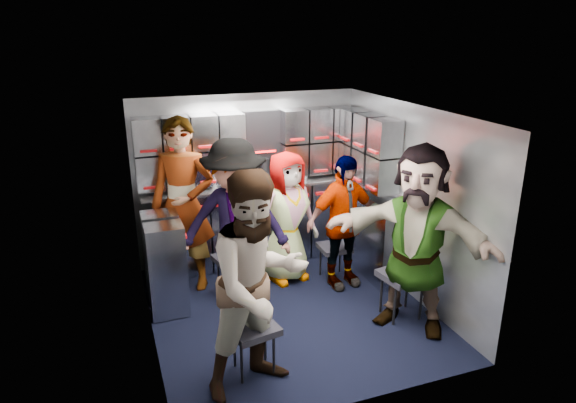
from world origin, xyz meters
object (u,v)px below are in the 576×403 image
object	(u,v)px
jump_seat_near_left	(253,331)
jump_seat_near_right	(402,278)
attendant_arc_b	(235,223)
jump_seat_mid_right	(335,249)
attendant_arc_e	(416,239)
jump_seat_center	(282,243)
attendant_arc_c	(287,217)
jump_seat_mid_left	(232,261)
attendant_arc_a	(258,285)
attendant_standing	(183,205)
attendant_arc_d	(342,222)

from	to	relation	value
jump_seat_near_left	jump_seat_near_right	bearing A→B (deg)	11.79
jump_seat_near_left	attendant_arc_b	size ratio (longest dim) A/B	0.25
jump_seat_mid_right	attendant_arc_e	size ratio (longest dim) A/B	0.22
jump_seat_center	attendant_arc_b	xyz separation A→B (m)	(-0.69, -0.48, 0.53)
jump_seat_near_left	jump_seat_center	bearing A→B (deg)	63.40
jump_seat_center	attendant_arc_c	bearing A→B (deg)	-90.00
jump_seat_near_right	attendant_arc_e	size ratio (longest dim) A/B	0.27
jump_seat_mid_right	attendant_arc_c	distance (m)	0.69
jump_seat_near_right	attendant_arc_b	size ratio (longest dim) A/B	0.27
jump_seat_mid_left	attendant_arc_e	world-z (taller)	attendant_arc_e
attendant_arc_a	attendant_standing	bearing A→B (deg)	82.36
jump_seat_center	jump_seat_near_right	bearing A→B (deg)	-59.42
jump_seat_center	attendant_standing	distance (m)	1.29
attendant_arc_c	attendant_arc_a	bearing A→B (deg)	-129.15
jump_seat_center	attendant_arc_c	distance (m)	0.44
attendant_arc_a	attendant_arc_b	distance (m)	1.44
jump_seat_mid_left	jump_seat_near_right	size ratio (longest dim) A/B	0.89
jump_seat_near_left	attendant_standing	xyz separation A→B (m)	(-0.27, 1.77, 0.58)
attendant_arc_a	attendant_arc_b	world-z (taller)	attendant_arc_a
jump_seat_center	jump_seat_near_left	bearing A→B (deg)	-116.60
attendant_arc_e	attendant_arc_c	bearing A→B (deg)	169.15
attendant_arc_e	attendant_standing	bearing A→B (deg)	-170.81
jump_seat_mid_left	attendant_arc_c	size ratio (longest dim) A/B	0.29
attendant_arc_a	attendant_arc_d	xyz separation A→B (m)	(1.40, 1.37, -0.16)
attendant_arc_c	jump_seat_near_left	bearing A→B (deg)	-131.75
jump_seat_center	attendant_arc_b	bearing A→B (deg)	-145.23
jump_seat_near_left	attendant_standing	bearing A→B (deg)	98.67
attendant_standing	attendant_arc_a	distance (m)	1.97
attendant_arc_c	jump_seat_near_right	bearing A→B (deg)	-68.35
attendant_standing	attendant_arc_d	distance (m)	1.78
attendant_arc_b	attendant_arc_e	xyz separation A→B (m)	(1.50, -1.08, 0.03)
attendant_arc_a	attendant_arc_d	distance (m)	1.97
jump_seat_near_left	attendant_arc_a	xyz separation A→B (m)	(0.00, -0.18, 0.53)
jump_seat_near_right	attendant_arc_b	xyz separation A→B (m)	(-1.50, 0.90, 0.46)
jump_seat_near_right	attendant_arc_e	xyz separation A→B (m)	(0.00, -0.18, 0.49)
jump_seat_near_right	attendant_arc_d	distance (m)	0.95
jump_seat_mid_left	jump_seat_center	world-z (taller)	jump_seat_mid_left
attendant_arc_b	attendant_arc_a	bearing A→B (deg)	-77.86
jump_seat_near_left	attendant_arc_e	size ratio (longest dim) A/B	0.24
jump_seat_mid_right	attendant_standing	bearing A→B (deg)	166.45
jump_seat_mid_left	jump_seat_center	distance (m)	0.75
jump_seat_near_right	jump_seat_near_left	bearing A→B (deg)	-168.21
jump_seat_near_left	attendant_arc_b	distance (m)	1.36
attendant_standing	attendant_arc_a	world-z (taller)	attendant_standing
attendant_arc_d	jump_seat_center	bearing A→B (deg)	126.97
jump_seat_mid_right	attendant_arc_c	world-z (taller)	attendant_arc_c
jump_seat_center	attendant_arc_e	xyz separation A→B (m)	(0.81, -1.56, 0.56)
attendant_arc_b	jump_seat_center	bearing A→B (deg)	53.94
attendant_arc_a	jump_seat_near_left	bearing A→B (deg)	74.48
jump_seat_mid_right	attendant_arc_a	distance (m)	2.16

